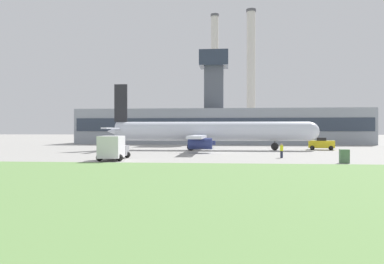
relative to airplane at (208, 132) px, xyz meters
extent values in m
plane|color=#999691|center=(1.55, -5.50, -2.79)|extent=(400.00, 400.00, 0.00)
cube|color=#668E4C|center=(1.55, -42.00, -2.76)|extent=(240.00, 37.00, 0.06)
cube|color=#8C939E|center=(1.55, 28.62, 1.04)|extent=(63.52, 15.23, 7.68)
cube|color=#2D3847|center=(1.55, 20.95, 1.43)|extent=(62.25, 0.16, 2.76)
cube|color=#4C515B|center=(-0.05, 28.62, 5.99)|extent=(4.34, 4.34, 17.57)
cube|color=#283342|center=(-0.05, 28.62, 16.52)|extent=(6.51, 6.51, 3.47)
cylinder|color=beige|center=(-0.97, 63.05, 17.03)|extent=(2.35, 2.35, 39.64)
cylinder|color=#4C4C51|center=(-0.97, 63.05, 37.20)|extent=(2.70, 2.70, 0.71)
cylinder|color=beige|center=(10.63, 63.49, 17.65)|extent=(2.72, 2.72, 40.89)
cylinder|color=#4C4C51|center=(10.63, 63.49, 38.50)|extent=(3.13, 3.13, 0.82)
cylinder|color=silver|center=(0.49, 0.00, 0.10)|extent=(29.63, 2.91, 2.91)
sphere|color=silver|center=(15.30, 0.00, 0.10)|extent=(2.77, 2.77, 2.77)
cone|color=silver|center=(-14.33, 0.00, 0.10)|extent=(3.20, 2.77, 2.77)
cube|color=#232328|center=(-13.72, 0.00, 4.51)|extent=(2.04, 0.24, 5.91)
cube|color=silver|center=(-13.85, -3.95, 0.54)|extent=(0.81, 7.89, 0.20)
cube|color=silver|center=(-13.85, 3.95, 0.54)|extent=(0.81, 7.89, 0.20)
cube|color=silver|center=(-1.00, -7.16, -0.62)|extent=(1.80, 13.16, 0.36)
cube|color=silver|center=(-1.00, 7.16, -0.62)|extent=(1.80, 13.16, 0.36)
cylinder|color=navy|center=(-0.70, -7.38, -1.55)|extent=(3.24, 1.55, 1.55)
cylinder|color=navy|center=(-0.70, 7.38, -1.55)|extent=(3.24, 1.55, 1.55)
cylinder|color=#59595B|center=(10.12, 0.00, -1.42)|extent=(0.20, 0.20, 1.59)
sphere|color=black|center=(10.12, 0.00, -2.21)|extent=(1.16, 1.16, 1.16)
cylinder|color=#59595B|center=(-2.48, -2.06, -1.42)|extent=(0.20, 0.20, 1.59)
sphere|color=black|center=(-2.48, -2.06, -2.21)|extent=(1.16, 1.16, 1.16)
cylinder|color=#59595B|center=(-2.48, 2.06, -1.42)|extent=(0.20, 0.20, 1.59)
sphere|color=black|center=(-2.48, 2.06, -2.21)|extent=(1.16, 1.16, 1.16)
cube|color=yellow|center=(17.49, 2.06, -1.93)|extent=(4.23, 2.92, 1.11)
cube|color=black|center=(17.49, 2.06, -1.12)|extent=(1.64, 1.75, 0.50)
sphere|color=black|center=(18.60, 0.77, -2.44)|extent=(0.70, 0.70, 0.70)
sphere|color=black|center=(19.03, 2.76, -2.44)|extent=(0.70, 0.70, 0.70)
sphere|color=black|center=(15.96, 1.36, -2.44)|extent=(0.70, 0.70, 0.70)
sphere|color=black|center=(16.39, 3.34, -2.44)|extent=(0.70, 0.70, 0.70)
cube|color=gray|center=(-9.04, -17.29, -1.95)|extent=(2.28, 2.41, 1.05)
cube|color=silver|center=(-8.74, -20.62, -1.39)|extent=(2.42, 4.00, 2.17)
sphere|color=black|center=(-8.07, -17.05, -2.44)|extent=(0.70, 0.70, 0.70)
sphere|color=black|center=(-10.04, -17.23, -2.44)|extent=(0.70, 0.70, 0.70)
sphere|color=black|center=(-7.66, -21.48, -2.44)|extent=(0.70, 0.70, 0.70)
sphere|color=black|center=(-9.63, -21.67, -2.44)|extent=(0.70, 0.70, 0.70)
cylinder|color=#23283D|center=(8.88, -15.63, -2.41)|extent=(0.34, 0.34, 0.78)
cylinder|color=yellow|center=(8.88, -15.63, -1.71)|extent=(0.43, 0.43, 0.61)
sphere|color=tan|center=(8.88, -15.63, -1.30)|extent=(0.21, 0.21, 0.21)
cube|color=#4C724C|center=(13.69, -21.78, -2.15)|extent=(0.84, 0.52, 1.29)
camera|label=1|loc=(2.85, -57.45, 0.28)|focal=35.00mm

